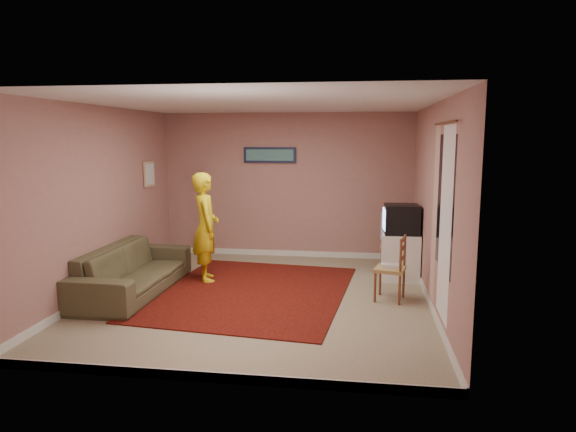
# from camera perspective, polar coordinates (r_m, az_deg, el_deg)

# --- Properties ---
(ground) EXTENTS (5.00, 5.00, 0.00)m
(ground) POSITION_cam_1_polar(r_m,az_deg,el_deg) (7.12, -3.04, -8.98)
(ground) COLOR gray
(ground) RESTS_ON ground
(wall_back) EXTENTS (4.50, 0.02, 2.60)m
(wall_back) POSITION_cam_1_polar(r_m,az_deg,el_deg) (9.29, -0.16, 3.40)
(wall_back) COLOR #A4736C
(wall_back) RESTS_ON ground
(wall_front) EXTENTS (4.50, 0.02, 2.60)m
(wall_front) POSITION_cam_1_polar(r_m,az_deg,el_deg) (4.44, -9.34, -2.64)
(wall_front) COLOR #A4736C
(wall_front) RESTS_ON ground
(wall_left) EXTENTS (0.02, 5.00, 2.60)m
(wall_left) POSITION_cam_1_polar(r_m,az_deg,el_deg) (7.60, -20.03, 1.67)
(wall_left) COLOR #A4736C
(wall_left) RESTS_ON ground
(wall_right) EXTENTS (0.02, 5.00, 2.60)m
(wall_right) POSITION_cam_1_polar(r_m,az_deg,el_deg) (6.78, 15.89, 1.06)
(wall_right) COLOR #A4736C
(wall_right) RESTS_ON ground
(ceiling) EXTENTS (4.50, 5.00, 0.02)m
(ceiling) POSITION_cam_1_polar(r_m,az_deg,el_deg) (6.80, -3.22, 12.39)
(ceiling) COLOR silver
(ceiling) RESTS_ON wall_back
(baseboard_back) EXTENTS (4.50, 0.02, 0.10)m
(baseboard_back) POSITION_cam_1_polar(r_m,az_deg,el_deg) (9.48, -0.16, -4.15)
(baseboard_back) COLOR silver
(baseboard_back) RESTS_ON ground
(baseboard_front) EXTENTS (4.50, 0.02, 0.10)m
(baseboard_front) POSITION_cam_1_polar(r_m,az_deg,el_deg) (4.85, -8.93, -17.24)
(baseboard_front) COLOR silver
(baseboard_front) RESTS_ON ground
(baseboard_left) EXTENTS (0.02, 5.00, 0.10)m
(baseboard_left) POSITION_cam_1_polar(r_m,az_deg,el_deg) (7.84, -19.48, -7.44)
(baseboard_left) COLOR silver
(baseboard_left) RESTS_ON ground
(baseboard_right) EXTENTS (0.02, 5.00, 0.10)m
(baseboard_right) POSITION_cam_1_polar(r_m,az_deg,el_deg) (7.05, 15.38, -9.06)
(baseboard_right) COLOR silver
(baseboard_right) RESTS_ON ground
(window) EXTENTS (0.01, 1.10, 1.50)m
(window) POSITION_cam_1_polar(r_m,az_deg,el_deg) (5.87, 17.07, 1.35)
(window) COLOR black
(window) RESTS_ON wall_right
(curtain_sheer) EXTENTS (0.01, 0.75, 2.10)m
(curtain_sheer) POSITION_cam_1_polar(r_m,az_deg,el_deg) (5.75, 17.07, -0.82)
(curtain_sheer) COLOR white
(curtain_sheer) RESTS_ON wall_right
(curtain_floral) EXTENTS (0.01, 0.35, 2.10)m
(curtain_floral) POSITION_cam_1_polar(r_m,az_deg,el_deg) (6.44, 15.98, 0.21)
(curtain_floral) COLOR beige
(curtain_floral) RESTS_ON wall_right
(curtain_rod) EXTENTS (0.02, 1.40, 0.02)m
(curtain_rod) POSITION_cam_1_polar(r_m,az_deg,el_deg) (5.83, 17.03, 9.87)
(curtain_rod) COLOR brown
(curtain_rod) RESTS_ON wall_right
(picture_back) EXTENTS (0.95, 0.04, 0.28)m
(picture_back) POSITION_cam_1_polar(r_m,az_deg,el_deg) (9.27, -2.04, 6.79)
(picture_back) COLOR #141938
(picture_back) RESTS_ON wall_back
(picture_left) EXTENTS (0.04, 0.38, 0.42)m
(picture_left) POSITION_cam_1_polar(r_m,az_deg,el_deg) (9.00, -15.16, 4.52)
(picture_left) COLOR #CFB68E
(picture_left) RESTS_ON wall_left
(area_rug) EXTENTS (2.87, 3.45, 0.02)m
(area_rug) POSITION_cam_1_polar(r_m,az_deg,el_deg) (7.34, -4.03, -8.38)
(area_rug) COLOR #330507
(area_rug) RESTS_ON ground
(tv_cabinet) EXTENTS (0.56, 0.51, 0.71)m
(tv_cabinet) POSITION_cam_1_polar(r_m,az_deg,el_deg) (8.07, 12.36, -4.42)
(tv_cabinet) COLOR white
(tv_cabinet) RESTS_ON ground
(crt_tv) EXTENTS (0.54, 0.48, 0.45)m
(crt_tv) POSITION_cam_1_polar(r_m,az_deg,el_deg) (7.96, 12.46, -0.35)
(crt_tv) COLOR black
(crt_tv) RESTS_ON tv_cabinet
(chair_a) EXTENTS (0.47, 0.45, 0.48)m
(chair_a) POSITION_cam_1_polar(r_m,az_deg,el_deg) (8.44, 11.73, -2.54)
(chair_a) COLOR tan
(chair_a) RESTS_ON ground
(dvd_player) EXTENTS (0.38, 0.31, 0.06)m
(dvd_player) POSITION_cam_1_polar(r_m,az_deg,el_deg) (8.45, 11.71, -2.93)
(dvd_player) COLOR silver
(dvd_player) RESTS_ON chair_a
(blue_throw) EXTENTS (0.43, 0.05, 0.45)m
(blue_throw) POSITION_cam_1_polar(r_m,az_deg,el_deg) (8.59, 11.68, -1.15)
(blue_throw) COLOR #8097D2
(blue_throw) RESTS_ON chair_a
(chair_b) EXTENTS (0.46, 0.47, 0.48)m
(chair_b) POSITION_cam_1_polar(r_m,az_deg,el_deg) (6.99, 11.29, -4.93)
(chair_b) COLOR tan
(chair_b) RESTS_ON ground
(game_console) EXTENTS (0.24, 0.18, 0.05)m
(game_console) POSITION_cam_1_polar(r_m,az_deg,el_deg) (7.00, 11.28, -5.44)
(game_console) COLOR silver
(game_console) RESTS_ON chair_b
(sofa) EXTENTS (0.91, 2.28, 0.66)m
(sofa) POSITION_cam_1_polar(r_m,az_deg,el_deg) (7.52, -16.80, -5.75)
(sofa) COLOR #4B412D
(sofa) RESTS_ON ground
(person) EXTENTS (0.60, 0.71, 1.65)m
(person) POSITION_cam_1_polar(r_m,az_deg,el_deg) (7.83, -9.14, -1.23)
(person) COLOR yellow
(person) RESTS_ON ground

